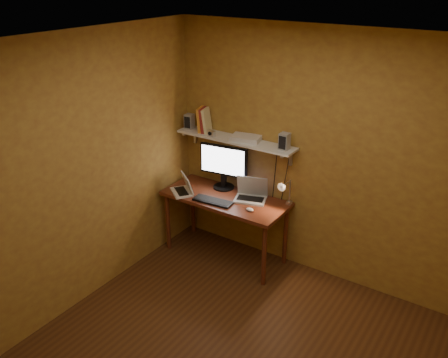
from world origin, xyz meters
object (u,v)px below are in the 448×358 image
Objects in this scene: monitor at (224,165)px; keyboard at (213,201)px; speaker_left at (189,121)px; wall_shelf at (235,140)px; shelf_camera at (211,133)px; desk_lamp at (285,190)px; laptop at (251,193)px; desk at (225,204)px; mouse at (250,210)px; netbook at (184,188)px; router at (246,138)px; speaker_right at (284,141)px.

monitor reaches higher than keyboard.
monitor is 0.47m from keyboard.
wall_shelf is at bearing -5.93° from speaker_left.
shelf_camera is (-0.22, 0.29, 0.65)m from keyboard.
desk_lamp is (0.70, 0.30, 0.20)m from keyboard.
shelf_camera is at bearing 162.82° from laptop.
desk is 3.22× the size of keyboard.
laptop is at bearing 126.54° from mouse.
netbook is at bearing -165.61° from desk_lamp.
keyboard is at bearing -38.53° from speaker_left.
mouse is (0.44, 0.05, 0.00)m from keyboard.
router is at bearing 68.48° from netbook.
desk_lamp is at bearing 10.81° from desk.
router is (0.39, 0.09, -0.01)m from shelf_camera.
laptop is 0.73m from speaker_right.
desk_lamp is at bearing 51.58° from mouse.
mouse is at bearing -39.03° from monitor.
monitor is (-0.15, 0.19, 0.37)m from desk.
laptop is 1.27× the size of router.
desk is 3.97× the size of netbook.
netbook is 1.27m from speaker_right.
wall_shelf is at bearing 16.93° from shelf_camera.
shelf_camera reaches higher than desk.
netbook is at bearing -176.39° from laptop.
desk is at bearing -169.19° from desk_lamp.
laptop reaches higher than netbook.
keyboard is at bearing -104.14° from desk.
speaker_right is at bearing -1.89° from router.
netbook is at bearing -69.75° from speaker_left.
router is (-0.13, 0.08, 0.58)m from laptop.
keyboard is at bearing -114.42° from router.
wall_shelf is at bearing 174.12° from desk_lamp.
speaker_right is (0.33, 0.07, 0.64)m from laptop.
desk_lamp reaches higher than netbook.
wall_shelf is at bearing -8.28° from monitor.
wall_shelf is 0.77m from desk_lamp.
netbook reaches higher than keyboard.
router is (0.17, 0.38, 0.64)m from keyboard.
shelf_camera reaches higher than laptop.
speaker_left is 0.75m from router.
speaker_left reaches higher than shelf_camera.
speaker_right reaches higher than wall_shelf.
desk is at bearing -172.62° from laptop.
mouse is at bearing 1.01° from keyboard.
shelf_camera reaches higher than wall_shelf.
wall_shelf is 8.15× the size of speaker_right.
speaker_left is at bearing 162.43° from desk.
wall_shelf reaches higher than mouse.
wall_shelf reaches higher than keyboard.
router is (-0.26, 0.33, 0.63)m from mouse.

